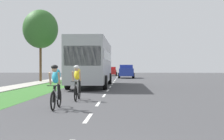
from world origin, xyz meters
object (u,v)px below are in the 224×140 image
Objects in this scene: cyclist_trailing at (77,82)px; bus_silver at (92,61)px; suv_blue at (126,71)px; cyclist_lead at (56,86)px; street_tree_near at (40,29)px; sedan_red at (111,71)px.

cyclist_trailing is 10.67m from bus_silver.
suv_blue is (2.37, 29.41, 0.14)m from cyclist_trailing.
cyclist_lead is 0.37× the size of suv_blue.
cyclist_lead is at bearing -94.74° from suv_blue.
cyclist_lead is 3.03m from cyclist_trailing.
bus_silver is at bearing 90.35° from cyclist_lead.
cyclist_trailing is 29.51m from suv_blue.
bus_silver is at bearing -51.41° from street_tree_near.
bus_silver is (-0.08, 13.61, 1.17)m from cyclist_lead.
street_tree_near is at bearing -105.46° from sedan_red.
sedan_red is at bearing 90.21° from cyclist_trailing.
street_tree_near reaches higher than cyclist_trailing.
bus_silver reaches higher than sedan_red.
suv_blue is (2.77, 18.81, -1.03)m from bus_silver.
cyclist_lead reaches higher than sedan_red.
bus_silver reaches higher than cyclist_lead.
street_tree_near is at bearing -127.98° from suv_blue.
bus_silver is 2.70× the size of sedan_red.
cyclist_trailing is at bearing -87.81° from bus_silver.
cyclist_lead is 32.54m from suv_blue.
suv_blue is at bearing 52.02° from street_tree_near.
bus_silver reaches higher than cyclist_trailing.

